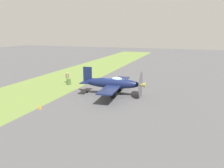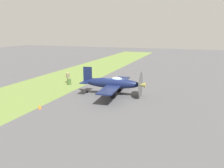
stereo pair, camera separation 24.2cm
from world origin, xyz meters
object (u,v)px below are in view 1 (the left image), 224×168
object	(u,v)px
airplane_lead	(113,83)
ground_crew_chief	(67,77)
runway_marker_cone	(40,107)
fuel_drum	(69,82)

from	to	relation	value
airplane_lead	ground_crew_chief	xyz separation A→B (m)	(-4.26, -9.21, -0.65)
airplane_lead	runway_marker_cone	world-z (taller)	airplane_lead
ground_crew_chief	runway_marker_cone	xyz separation A→B (m)	(12.19, 3.62, -0.69)
airplane_lead	runway_marker_cone	xyz separation A→B (m)	(7.93, -5.59, -1.34)
ground_crew_chief	airplane_lead	bearing A→B (deg)	-73.92
fuel_drum	runway_marker_cone	distance (m)	11.53
fuel_drum	runway_marker_cone	world-z (taller)	fuel_drum
runway_marker_cone	fuel_drum	bearing A→B (deg)	-165.87
airplane_lead	fuel_drum	xyz separation A→B (m)	(-3.25, -8.40, -1.11)
fuel_drum	airplane_lead	bearing A→B (deg)	68.86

